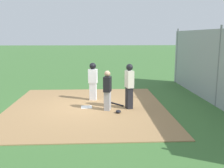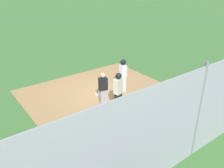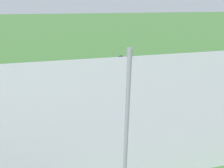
# 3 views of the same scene
# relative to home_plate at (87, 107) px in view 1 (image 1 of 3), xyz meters

# --- Properties ---
(ground_plane) EXTENTS (140.00, 140.00, 0.00)m
(ground_plane) POSITION_rel_home_plate_xyz_m (0.00, 0.00, -0.04)
(ground_plane) COLOR #3D6B33
(dirt_infield) EXTENTS (7.20, 6.40, 0.03)m
(dirt_infield) POSITION_rel_home_plate_xyz_m (0.00, 0.00, -0.03)
(dirt_infield) COLOR #9E774C
(dirt_infield) RESTS_ON ground_plane
(home_plate) EXTENTS (0.47, 0.47, 0.02)m
(home_plate) POSITION_rel_home_plate_xyz_m (0.00, 0.00, 0.00)
(home_plate) COLOR white
(home_plate) RESTS_ON dirt_infield
(catcher) EXTENTS (0.43, 0.35, 1.57)m
(catcher) POSITION_rel_home_plate_xyz_m (-0.43, -0.85, 0.80)
(catcher) COLOR #9E9EA3
(catcher) RESTS_ON dirt_infield
(umpire) EXTENTS (0.44, 0.35, 1.80)m
(umpire) POSITION_rel_home_plate_xyz_m (-0.23, -1.73, 0.95)
(umpire) COLOR black
(umpire) RESTS_ON dirt_infield
(runner) EXTENTS (0.33, 0.43, 1.71)m
(runner) POSITION_rel_home_plate_xyz_m (1.23, -0.25, 0.97)
(runner) COLOR silver
(runner) RESTS_ON dirt_infield
(baseball_bat) EXTENTS (0.64, 0.55, 0.06)m
(baseball_bat) POSITION_rel_home_plate_xyz_m (0.33, -1.27, 0.02)
(baseball_bat) COLOR black
(baseball_bat) RESTS_ON dirt_infield
(catcher_mask) EXTENTS (0.24, 0.20, 0.12)m
(catcher_mask) POSITION_rel_home_plate_xyz_m (-0.87, -1.24, 0.05)
(catcher_mask) COLOR black
(catcher_mask) RESTS_ON dirt_infield
(backstop_fence) EXTENTS (12.00, 0.10, 3.35)m
(backstop_fence) POSITION_rel_home_plate_xyz_m (0.00, -5.43, 1.56)
(backstop_fence) COLOR #93999E
(backstop_fence) RESTS_ON ground_plane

